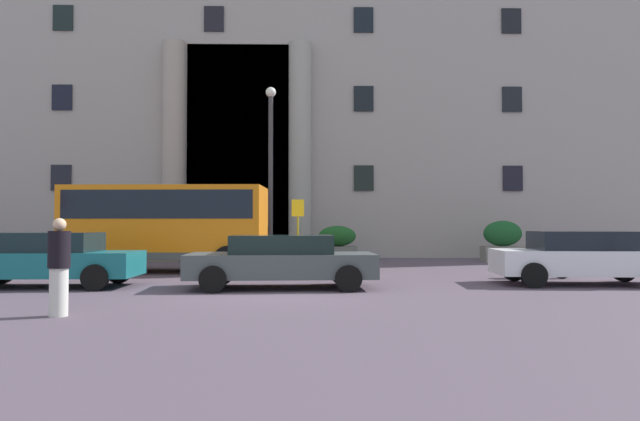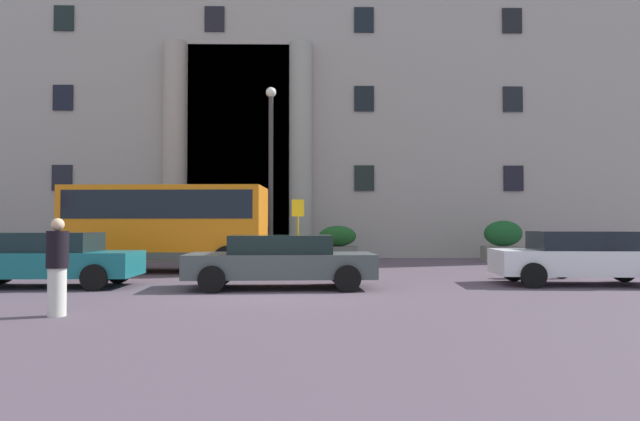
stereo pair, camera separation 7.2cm
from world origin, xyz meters
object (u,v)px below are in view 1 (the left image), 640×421
(orange_minibus, at_px, (168,221))
(parked_compact_extra, at_px, (581,257))
(bus_stop_sign, at_px, (298,225))
(lamppost_plaza_centre, at_px, (271,160))
(hedge_planter_far_west, at_px, (233,247))
(parked_sedan_far, at_px, (282,260))
(hedge_planter_east, at_px, (337,244))
(hedge_planter_entrance_left, at_px, (161,245))
(motorcycle_far_end, at_px, (536,262))
(pedestrian_woman_dark_dress, at_px, (59,267))
(parked_hatchback_near, at_px, (46,259))
(hedge_planter_west, at_px, (503,242))

(orange_minibus, relative_size, parked_compact_extra, 1.45)
(bus_stop_sign, height_order, lamppost_plaza_centre, lamppost_plaza_centre)
(hedge_planter_far_west, xyz_separation_m, parked_compact_extra, (10.17, -9.21, 0.12))
(parked_sedan_far, bearing_deg, parked_compact_extra, 2.47)
(hedge_planter_east, bearing_deg, hedge_planter_entrance_left, 178.70)
(parked_compact_extra, bearing_deg, bus_stop_sign, 147.35)
(bus_stop_sign, distance_m, hedge_planter_entrance_left, 7.01)
(bus_stop_sign, bearing_deg, orange_minibus, -161.56)
(orange_minibus, height_order, hedge_planter_far_west, orange_minibus)
(hedge_planter_far_west, distance_m, motorcycle_far_end, 12.25)
(bus_stop_sign, relative_size, parked_sedan_far, 0.53)
(parked_sedan_far, xyz_separation_m, pedestrian_woman_dark_dress, (-3.54, -4.14, 0.15))
(hedge_planter_east, relative_size, parked_compact_extra, 0.37)
(parked_compact_extra, bearing_deg, pedestrian_woman_dark_dress, -152.38)
(bus_stop_sign, relative_size, hedge_planter_far_west, 1.25)
(parked_hatchback_near, distance_m, motorcycle_far_end, 13.20)
(orange_minibus, bearing_deg, parked_hatchback_near, -110.04)
(hedge_planter_far_west, distance_m, hedge_planter_west, 11.30)
(bus_stop_sign, distance_m, pedestrian_woman_dark_dress, 11.09)
(parked_sedan_far, height_order, motorcycle_far_end, parked_sedan_far)
(bus_stop_sign, distance_m, motorcycle_far_end, 8.01)
(lamppost_plaza_centre, bearing_deg, hedge_planter_west, 8.70)
(orange_minibus, relative_size, hedge_planter_east, 3.92)
(motorcycle_far_end, bearing_deg, parked_hatchback_near, -163.56)
(hedge_planter_east, relative_size, parked_hatchback_near, 0.37)
(hedge_planter_west, bearing_deg, parked_sedan_far, -132.21)
(hedge_planter_east, relative_size, hedge_planter_west, 0.96)
(bus_stop_sign, relative_size, hedge_planter_entrance_left, 1.38)
(parked_sedan_far, distance_m, pedestrian_woman_dark_dress, 5.45)
(bus_stop_sign, distance_m, hedge_planter_west, 9.22)
(hedge_planter_far_west, height_order, parked_hatchback_near, parked_hatchback_near)
(hedge_planter_far_west, bearing_deg, bus_stop_sign, -52.42)
(bus_stop_sign, xyz_separation_m, hedge_planter_far_west, (-2.77, 3.60, -0.92))
(hedge_planter_entrance_left, bearing_deg, hedge_planter_far_west, -3.47)
(hedge_planter_east, height_order, lamppost_plaza_centre, lamppost_plaza_centre)
(hedge_planter_entrance_left, distance_m, parked_hatchback_near, 9.71)
(hedge_planter_entrance_left, distance_m, lamppost_plaza_centre, 6.11)
(orange_minibus, distance_m, hedge_planter_east, 7.75)
(hedge_planter_east, height_order, hedge_planter_entrance_left, hedge_planter_east)
(parked_compact_extra, distance_m, parked_sedan_far, 7.70)
(bus_stop_sign, height_order, hedge_planter_far_west, bus_stop_sign)
(hedge_planter_far_west, relative_size, parked_sedan_far, 0.43)
(hedge_planter_west, xyz_separation_m, motorcycle_far_end, (-1.60, -7.33, -0.37))
(parked_hatchback_near, bearing_deg, bus_stop_sign, 43.55)
(motorcycle_far_end, bearing_deg, hedge_planter_east, 133.05)
(parked_compact_extra, distance_m, lamppost_plaza_centre, 11.89)
(parked_hatchback_near, bearing_deg, motorcycle_far_end, 8.30)
(hedge_planter_west, relative_size, parked_sedan_far, 0.37)
(hedge_planter_east, distance_m, parked_compact_extra, 10.91)
(hedge_planter_far_west, xyz_separation_m, parked_hatchback_near, (-3.34, -9.52, 0.11))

